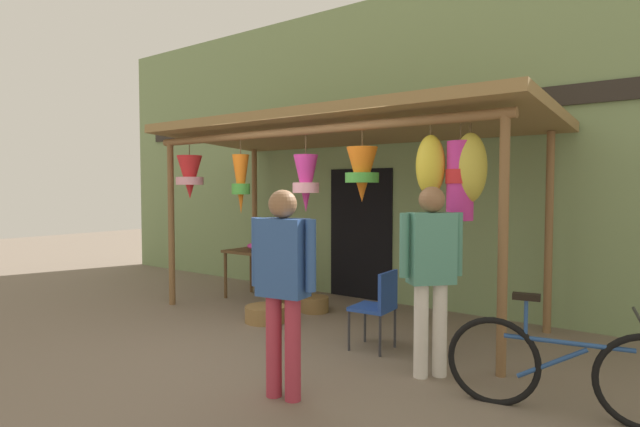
% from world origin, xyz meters
% --- Properties ---
extents(ground_plane, '(30.00, 30.00, 0.00)m').
position_xyz_m(ground_plane, '(0.00, 0.00, 0.00)').
color(ground_plane, '#756656').
extents(shop_facade, '(12.40, 0.29, 4.52)m').
position_xyz_m(shop_facade, '(-0.00, 2.29, 2.26)').
color(shop_facade, '#7A9360').
rests_on(shop_facade, ground_plane).
extents(market_stall_canopy, '(5.25, 2.23, 2.61)m').
position_xyz_m(market_stall_canopy, '(0.02, 0.83, 2.29)').
color(market_stall_canopy, brown).
rests_on(market_stall_canopy, ground_plane).
extents(display_table, '(1.28, 0.66, 0.75)m').
position_xyz_m(display_table, '(-1.54, 1.19, 0.66)').
color(display_table, brown).
rests_on(display_table, ground_plane).
extents(flower_heap_on_table, '(0.74, 0.52, 0.14)m').
position_xyz_m(flower_heap_on_table, '(-1.51, 1.23, 0.82)').
color(flower_heap_on_table, '#D13399').
rests_on(flower_heap_on_table, display_table).
extents(folding_chair, '(0.43, 0.43, 0.84)m').
position_xyz_m(folding_chair, '(1.05, 0.12, 0.50)').
color(folding_chair, '#2347A8').
rests_on(folding_chair, ground_plane).
extents(wicker_basket_by_table, '(0.53, 0.53, 0.20)m').
position_xyz_m(wicker_basket_by_table, '(-0.68, 0.25, 0.10)').
color(wicker_basket_by_table, olive).
rests_on(wicker_basket_by_table, ground_plane).
extents(wicker_basket_spare, '(0.39, 0.39, 0.21)m').
position_xyz_m(wicker_basket_spare, '(-0.49, 1.04, 0.10)').
color(wicker_basket_spare, brown).
rests_on(wicker_basket_spare, ground_plane).
extents(parked_bicycle, '(1.73, 0.49, 0.92)m').
position_xyz_m(parked_bicycle, '(2.94, -0.37, 0.35)').
color(parked_bicycle, black).
rests_on(parked_bicycle, ground_plane).
extents(vendor_in_orange, '(0.59, 0.28, 1.69)m').
position_xyz_m(vendor_in_orange, '(1.05, -1.40, 1.00)').
color(vendor_in_orange, '#B23347').
rests_on(vendor_in_orange, ground_plane).
extents(customer_foreground, '(0.43, 0.46, 1.72)m').
position_xyz_m(customer_foreground, '(1.80, -0.25, 1.02)').
color(customer_foreground, silver).
rests_on(customer_foreground, ground_plane).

